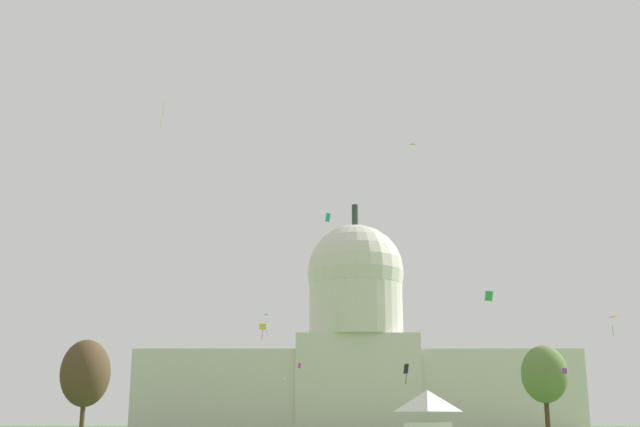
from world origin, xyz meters
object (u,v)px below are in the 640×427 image
at_px(kite_lime_low, 283,381).
at_px(kite_turquoise_mid, 328,217).
at_px(kite_gold_high, 164,110).
at_px(kite_black_low, 407,370).
at_px(tree_east_near, 545,374).
at_px(kite_yellow_low, 263,327).
at_px(tree_west_mid, 86,373).
at_px(kite_violet_low, 565,371).
at_px(kite_green_low, 489,296).
at_px(kite_magenta_low, 300,366).
at_px(capitol_building, 357,355).
at_px(event_tent, 428,416).
at_px(kite_orange_low, 611,321).
at_px(kite_white_high, 414,145).
at_px(kite_cyan_mid, 264,319).

height_order(kite_lime_low, kite_turquoise_mid, kite_turquoise_mid).
height_order(kite_gold_high, kite_black_low, kite_gold_high).
distance_m(tree_east_near, kite_yellow_low, 47.65).
distance_m(tree_west_mid, kite_lime_low, 52.07).
height_order(kite_violet_low, kite_green_low, kite_green_low).
bearing_deg(tree_east_near, kite_magenta_low, 117.91).
relative_size(capitol_building, kite_green_low, 95.21).
xyz_separation_m(tree_west_mid, kite_yellow_low, (26.60, -16.88, 4.78)).
xyz_separation_m(tree_west_mid, kite_magenta_low, (28.80, 80.27, 6.37)).
bearing_deg(kite_violet_low, kite_green_low, -81.39).
xyz_separation_m(kite_yellow_low, kite_turquoise_mid, (8.29, 6.75, 15.83)).
relative_size(capitol_building, kite_lime_low, 45.92).
bearing_deg(kite_lime_low, event_tent, 22.44).
distance_m(event_tent, kite_gold_high, 53.73).
distance_m(tree_east_near, kite_black_low, 36.96).
xyz_separation_m(tree_east_near, kite_turquoise_mid, (-33.02, -16.57, 20.41)).
distance_m(kite_yellow_low, kite_violet_low, 45.74).
bearing_deg(kite_turquoise_mid, kite_orange_low, 35.96).
xyz_separation_m(kite_green_low, kite_white_high, (-2.90, 47.48, 36.69)).
height_order(kite_lime_low, kite_black_low, kite_lime_low).
height_order(capitol_building, kite_violet_low, capitol_building).
relative_size(kite_lime_low, kite_violet_low, 2.99).
relative_size(tree_east_near, kite_gold_high, 3.70).
bearing_deg(kite_green_low, tree_west_mid, -173.01).
height_order(kite_magenta_low, kite_black_low, kite_magenta_low).
xyz_separation_m(kite_yellow_low, kite_violet_low, (42.38, 16.61, -4.45)).
height_order(kite_yellow_low, kite_black_low, kite_yellow_low).
relative_size(kite_yellow_low, kite_magenta_low, 1.47).
bearing_deg(tree_west_mid, kite_violet_low, -0.23).
relative_size(event_tent, tree_east_near, 0.48).
bearing_deg(kite_orange_low, kite_magenta_low, -174.04).
height_order(event_tent, tree_east_near, tree_east_near).
height_order(tree_east_near, kite_turquoise_mid, kite_turquoise_mid).
height_order(kite_turquoise_mid, kite_green_low, kite_turquoise_mid).
distance_m(capitol_building, kite_turquoise_mid, 112.70).
distance_m(capitol_building, kite_violet_low, 105.64).
distance_m(kite_lime_low, kite_green_low, 69.82).
bearing_deg(kite_white_high, event_tent, -104.86).
bearing_deg(kite_green_low, kite_cyan_mid, 144.93).
relative_size(kite_gold_high, kite_violet_low, 4.40).
relative_size(capitol_building, tree_west_mid, 8.31).
xyz_separation_m(tree_east_near, kite_black_low, (-23.99, -28.10, -1.03)).
height_order(tree_east_near, kite_cyan_mid, kite_cyan_mid).
height_order(tree_west_mid, kite_green_low, kite_green_low).
relative_size(kite_violet_low, kite_white_high, 0.71).
distance_m(tree_east_near, kite_gold_high, 68.79).
bearing_deg(kite_cyan_mid, kite_black_low, 27.78).
relative_size(kite_magenta_low, kite_black_low, 0.57).
xyz_separation_m(capitol_building, tree_east_near, (24.20, -95.34, -10.44)).
bearing_deg(capitol_building, kite_white_high, -83.56).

